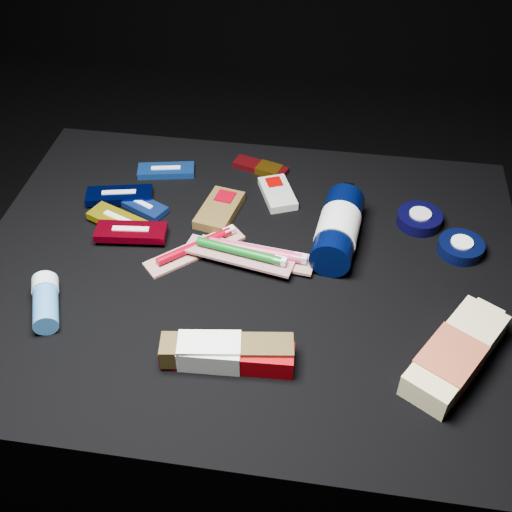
# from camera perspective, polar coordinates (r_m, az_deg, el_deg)

# --- Properties ---
(ground) EXTENTS (3.00, 3.00, 0.00)m
(ground) POSITION_cam_1_polar(r_m,az_deg,el_deg) (1.45, -0.66, -12.43)
(ground) COLOR black
(ground) RESTS_ON ground
(cloth_table) EXTENTS (0.98, 0.78, 0.40)m
(cloth_table) POSITION_cam_1_polar(r_m,az_deg,el_deg) (1.29, -0.73, -7.40)
(cloth_table) COLOR black
(cloth_table) RESTS_ON ground
(luna_bar_0) EXTENTS (0.12, 0.07, 0.02)m
(luna_bar_0) POSITION_cam_1_polar(r_m,az_deg,el_deg) (1.37, -7.99, 7.54)
(luna_bar_0) COLOR #184BAE
(luna_bar_0) RESTS_ON cloth_table
(luna_bar_1) EXTENTS (0.12, 0.09, 0.01)m
(luna_bar_1) POSITION_cam_1_polar(r_m,az_deg,el_deg) (1.28, -10.19, 4.48)
(luna_bar_1) COLOR navy
(luna_bar_1) RESTS_ON cloth_table
(luna_bar_2) EXTENTS (0.14, 0.07, 0.02)m
(luna_bar_2) POSITION_cam_1_polar(r_m,az_deg,el_deg) (1.30, -12.04, 5.29)
(luna_bar_2) COLOR black
(luna_bar_2) RESTS_ON cloth_table
(luna_bar_3) EXTENTS (0.13, 0.09, 0.02)m
(luna_bar_3) POSITION_cam_1_polar(r_m,az_deg,el_deg) (1.24, -12.13, 3.12)
(luna_bar_3) COLOR gold
(luna_bar_3) RESTS_ON cloth_table
(luna_bar_4) EXTENTS (0.13, 0.06, 0.02)m
(luna_bar_4) POSITION_cam_1_polar(r_m,az_deg,el_deg) (1.20, -11.04, 2.10)
(luna_bar_4) COLOR #6E0210
(luna_bar_4) RESTS_ON cloth_table
(clif_bar_0) EXTENTS (0.08, 0.13, 0.02)m
(clif_bar_0) POSITION_cam_1_polar(r_m,az_deg,el_deg) (1.25, -3.19, 4.24)
(clif_bar_0) COLOR #533E1B
(clif_bar_0) RESTS_ON cloth_table
(clif_bar_1) EXTENTS (0.09, 0.12, 0.02)m
(clif_bar_1) POSITION_cam_1_polar(r_m,az_deg,el_deg) (1.29, 1.88, 5.70)
(clif_bar_1) COLOR #A5A59E
(clif_bar_1) RESTS_ON cloth_table
(power_bar) EXTENTS (0.12, 0.07, 0.01)m
(power_bar) POSITION_cam_1_polar(r_m,az_deg,el_deg) (1.36, 0.66, 7.82)
(power_bar) COLOR maroon
(power_bar) RESTS_ON cloth_table
(lotion_bottle) EXTENTS (0.09, 0.24, 0.08)m
(lotion_bottle) POSITION_cam_1_polar(r_m,az_deg,el_deg) (1.17, 7.31, 2.42)
(lotion_bottle) COLOR black
(lotion_bottle) RESTS_ON cloth_table
(cream_tin_upper) EXTENTS (0.08, 0.08, 0.03)m
(cream_tin_upper) POSITION_cam_1_polar(r_m,az_deg,el_deg) (1.26, 14.32, 3.22)
(cream_tin_upper) COLOR black
(cream_tin_upper) RESTS_ON cloth_table
(cream_tin_lower) EXTENTS (0.08, 0.08, 0.03)m
(cream_tin_lower) POSITION_cam_1_polar(r_m,az_deg,el_deg) (1.22, 17.74, 0.76)
(cream_tin_lower) COLOR black
(cream_tin_lower) RESTS_ON cloth_table
(bodywash_bottle) EXTENTS (0.17, 0.22, 0.05)m
(bodywash_bottle) POSITION_cam_1_polar(r_m,az_deg,el_deg) (1.02, 17.23, -8.48)
(bodywash_bottle) COLOR beige
(bodywash_bottle) RESTS_ON cloth_table
(deodorant_stick) EXTENTS (0.08, 0.11, 0.04)m
(deodorant_stick) POSITION_cam_1_polar(r_m,az_deg,el_deg) (1.11, -18.21, -3.89)
(deodorant_stick) COLOR teal
(deodorant_stick) RESTS_ON cloth_table
(toothbrush_pack_0) EXTENTS (0.17, 0.16, 0.02)m
(toothbrush_pack_0) POSITION_cam_1_polar(r_m,az_deg,el_deg) (1.17, -5.35, 0.71)
(toothbrush_pack_0) COLOR #BAB1AD
(toothbrush_pack_0) RESTS_ON cloth_table
(toothbrush_pack_1) EXTENTS (0.22, 0.08, 0.02)m
(toothbrush_pack_1) POSITION_cam_1_polar(r_m,az_deg,el_deg) (1.14, 0.06, 0.26)
(toothbrush_pack_1) COLOR beige
(toothbrush_pack_1) RESTS_ON cloth_table
(toothbrush_pack_2) EXTENTS (0.20, 0.08, 0.02)m
(toothbrush_pack_2) POSITION_cam_1_polar(r_m,az_deg,el_deg) (1.13, -1.40, 0.19)
(toothbrush_pack_2) COLOR #B8AFAA
(toothbrush_pack_2) RESTS_ON cloth_table
(toothpaste_carton_red) EXTENTS (0.20, 0.06, 0.04)m
(toothpaste_carton_red) POSITION_cam_1_polar(r_m,az_deg,el_deg) (0.99, -3.11, -8.81)
(toothpaste_carton_red) COLOR #880004
(toothpaste_carton_red) RESTS_ON cloth_table
(toothpaste_carton_green) EXTENTS (0.21, 0.07, 0.04)m
(toothpaste_carton_green) POSITION_cam_1_polar(r_m,az_deg,el_deg) (0.98, -3.13, -8.37)
(toothpaste_carton_green) COLOR #3F3215
(toothpaste_carton_green) RESTS_ON cloth_table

